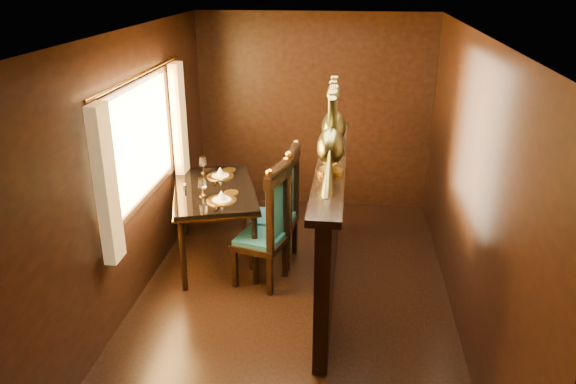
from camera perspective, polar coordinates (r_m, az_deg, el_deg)
name	(u,v)px	position (r m, az deg, el deg)	size (l,w,h in m)	color
ground	(292,302)	(5.48, 0.46, -11.16)	(5.00, 5.00, 0.00)	black
room_shell	(283,144)	(4.83, -0.47, 4.95)	(3.04, 5.04, 2.52)	black
partition	(329,224)	(5.38, 4.23, -3.23)	(0.26, 2.70, 1.36)	black
dining_table	(214,194)	(6.00, -7.48, -0.24)	(1.20, 1.57, 1.03)	black
chair_left	(271,223)	(5.46, -1.74, -3.13)	(0.58, 0.60, 1.31)	black
chair_right	(285,202)	(5.90, -0.31, -1.07)	(0.51, 0.54, 1.33)	black
peacock_left	(331,131)	(4.66, 4.40, 6.23)	(0.24, 0.64, 0.76)	#1A4F36
peacock_right	(334,113)	(5.26, 4.71, 8.01)	(0.24, 0.63, 0.75)	#1A4F36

